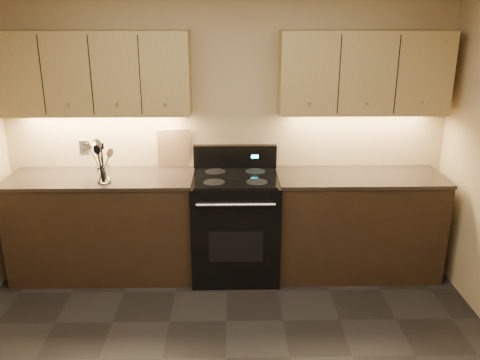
# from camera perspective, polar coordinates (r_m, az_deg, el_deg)

# --- Properties ---
(wall_back) EXTENTS (4.00, 0.04, 2.60)m
(wall_back) POSITION_cam_1_polar(r_m,az_deg,el_deg) (4.63, -1.57, 5.97)
(wall_back) COLOR tan
(wall_back) RESTS_ON ground
(counter_left) EXTENTS (1.62, 0.62, 0.93)m
(counter_left) POSITION_cam_1_polar(r_m,az_deg,el_deg) (4.74, -14.96, -4.97)
(counter_left) COLOR black
(counter_left) RESTS_ON ground
(counter_right) EXTENTS (1.46, 0.62, 0.93)m
(counter_right) POSITION_cam_1_polar(r_m,az_deg,el_deg) (4.74, 12.95, -4.81)
(counter_right) COLOR black
(counter_right) RESTS_ON ground
(stove) EXTENTS (0.76, 0.68, 1.14)m
(stove) POSITION_cam_1_polar(r_m,az_deg,el_deg) (4.58, -0.50, -4.97)
(stove) COLOR black
(stove) RESTS_ON ground
(upper_cab_left) EXTENTS (1.60, 0.30, 0.70)m
(upper_cab_left) POSITION_cam_1_polar(r_m,az_deg,el_deg) (4.55, -15.93, 11.44)
(upper_cab_left) COLOR tan
(upper_cab_left) RESTS_ON wall_back
(upper_cab_right) EXTENTS (1.44, 0.30, 0.70)m
(upper_cab_right) POSITION_cam_1_polar(r_m,az_deg,el_deg) (4.54, 13.73, 11.62)
(upper_cab_right) COLOR tan
(upper_cab_right) RESTS_ON wall_back
(outlet_plate) EXTENTS (0.08, 0.01, 0.12)m
(outlet_plate) POSITION_cam_1_polar(r_m,az_deg,el_deg) (4.86, -17.10, 3.56)
(outlet_plate) COLOR #B2B5BA
(outlet_plate) RESTS_ON wall_back
(utensil_crock) EXTENTS (0.11, 0.11, 0.14)m
(utensil_crock) POSITION_cam_1_polar(r_m,az_deg,el_deg) (4.41, -15.05, 0.57)
(utensil_crock) COLOR white
(utensil_crock) RESTS_ON counter_left
(cutting_board) EXTENTS (0.30, 0.11, 0.37)m
(cutting_board) POSITION_cam_1_polar(r_m,az_deg,el_deg) (4.67, -7.46, 3.57)
(cutting_board) COLOR tan
(cutting_board) RESTS_ON counter_left
(wooden_spoon) EXTENTS (0.17, 0.11, 0.28)m
(wooden_spoon) POSITION_cam_1_polar(r_m,az_deg,el_deg) (4.40, -15.56, 1.72)
(wooden_spoon) COLOR tan
(wooden_spoon) RESTS_ON utensil_crock
(black_spoon) EXTENTS (0.08, 0.15, 0.33)m
(black_spoon) POSITION_cam_1_polar(r_m,az_deg,el_deg) (4.40, -15.22, 2.07)
(black_spoon) COLOR black
(black_spoon) RESTS_ON utensil_crock
(black_turner) EXTENTS (0.12, 0.18, 0.34)m
(black_turner) POSITION_cam_1_polar(r_m,az_deg,el_deg) (4.35, -15.16, 1.92)
(black_turner) COLOR black
(black_turner) RESTS_ON utensil_crock
(steel_spatula) EXTENTS (0.23, 0.12, 0.37)m
(steel_spatula) POSITION_cam_1_polar(r_m,az_deg,el_deg) (4.38, -14.93, 2.26)
(steel_spatula) COLOR silver
(steel_spatula) RESTS_ON utensil_crock
(steel_skimmer) EXTENTS (0.18, 0.16, 0.36)m
(steel_skimmer) POSITION_cam_1_polar(r_m,az_deg,el_deg) (4.35, -14.86, 2.01)
(steel_skimmer) COLOR silver
(steel_skimmer) RESTS_ON utensil_crock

